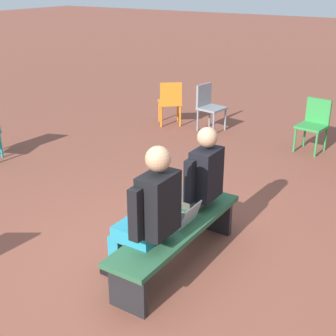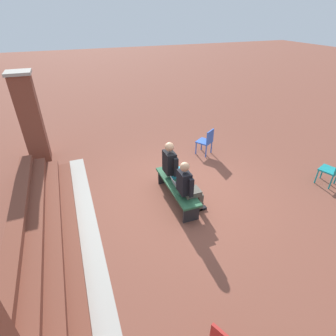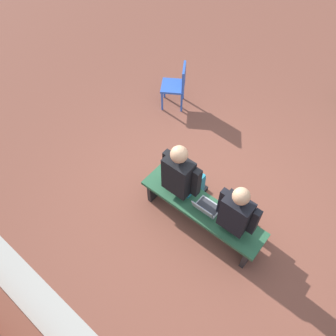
{
  "view_description": "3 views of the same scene",
  "coord_description": "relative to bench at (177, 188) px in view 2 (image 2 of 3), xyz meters",
  "views": [
    {
      "loc": [
        3.13,
        2.27,
        2.67
      ],
      "look_at": [
        -0.65,
        -0.16,
        0.8
      ],
      "focal_mm": 50.0,
      "sensor_mm": 36.0,
      "label": 1
    },
    {
      "loc": [
        -4.89,
        2.27,
        4.0
      ],
      "look_at": [
        0.12,
        0.33,
        0.74
      ],
      "focal_mm": 28.0,
      "sensor_mm": 36.0,
      "label": 2
    },
    {
      "loc": [
        -1.31,
        2.27,
        4.19
      ],
      "look_at": [
        0.33,
        0.29,
        0.9
      ],
      "focal_mm": 35.0,
      "sensor_mm": 36.0,
      "label": 3
    }
  ],
  "objects": [
    {
      "name": "person_adult",
      "position": [
        0.39,
        -0.07,
        0.38
      ],
      "size": [
        0.56,
        0.71,
        1.38
      ],
      "color": "teal",
      "rests_on": "ground"
    },
    {
      "name": "brick_steps",
      "position": [
        0.0,
        3.09,
        -0.13
      ],
      "size": [
        5.1,
        1.2,
        0.6
      ],
      "color": "brown",
      "rests_on": "ground"
    },
    {
      "name": "brick_pillar_right_of_steps",
      "position": [
        3.39,
        3.12,
        0.97
      ],
      "size": [
        0.64,
        0.64,
        2.63
      ],
      "color": "brown",
      "rests_on": "ground"
    },
    {
      "name": "ground_plane",
      "position": [
        0.22,
        -0.23,
        -0.35
      ],
      "size": [
        60.0,
        60.0,
        0.0
      ],
      "primitive_type": "plane",
      "color": "brown"
    },
    {
      "name": "person_student",
      "position": [
        -0.47,
        -0.07,
        0.35
      ],
      "size": [
        0.52,
        0.66,
        1.31
      ],
      "color": "#4C473D",
      "rests_on": "ground"
    },
    {
      "name": "bench",
      "position": [
        0.0,
        0.0,
        0.0
      ],
      "size": [
        1.8,
        0.44,
        0.45
      ],
      "color": "#285638",
      "rests_on": "ground"
    },
    {
      "name": "concrete_strip",
      "position": [
        0.0,
        2.14,
        -0.35
      ],
      "size": [
        5.9,
        0.4,
        0.01
      ],
      "primitive_type": "cube",
      "color": "#A8A399",
      "rests_on": "ground"
    },
    {
      "name": "plastic_chair_near_bench_right",
      "position": [
        1.85,
        -1.79,
        0.13
      ],
      "size": [
        0.58,
        0.58,
        0.84
      ],
      "color": "#2D56B7",
      "rests_on": "ground"
    },
    {
      "name": "plastic_chair_mid_courtyard",
      "position": [
        -0.86,
        -4.0,
        0.13
      ],
      "size": [
        0.54,
        0.54,
        0.84
      ],
      "color": "teal",
      "rests_on": "ground"
    },
    {
      "name": "laptop",
      "position": [
        -0.06,
        0.01,
        0.15
      ],
      "size": [
        0.32,
        0.29,
        0.21
      ],
      "color": "#9EA0A5",
      "rests_on": "bench"
    }
  ]
}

